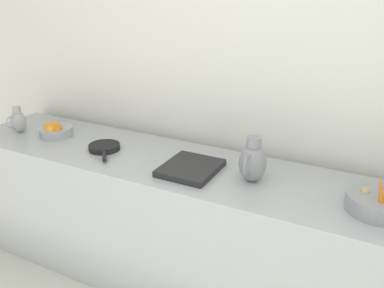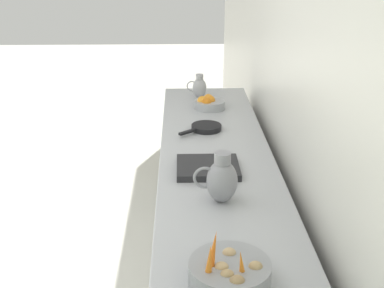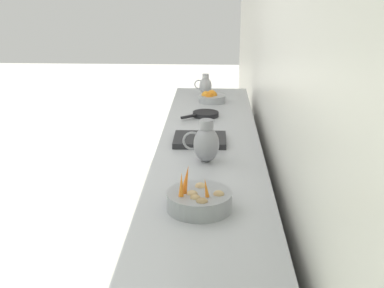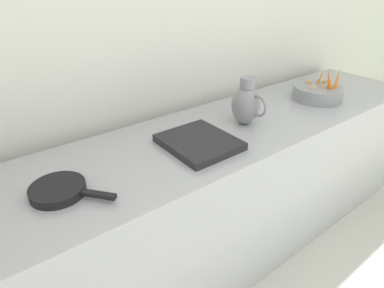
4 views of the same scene
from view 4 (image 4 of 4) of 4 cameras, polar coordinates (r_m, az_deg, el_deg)
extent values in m
cube|color=#ADAFB5|center=(1.80, 0.72, -11.44)|extent=(0.66, 3.38, 0.87)
cylinder|color=gray|center=(2.20, 21.57, 8.50)|extent=(0.30, 0.30, 0.09)
torus|color=gray|center=(2.21, 21.40, 7.61)|extent=(0.18, 0.18, 0.01)
cone|color=orange|center=(2.14, 23.40, 10.24)|extent=(0.08, 0.08, 0.16)
cone|color=orange|center=(2.24, 22.01, 10.94)|extent=(0.05, 0.06, 0.13)
cone|color=orange|center=(2.18, 24.52, 10.29)|extent=(0.04, 0.06, 0.16)
ellipsoid|color=tan|center=(2.19, 22.74, 9.31)|extent=(0.05, 0.04, 0.04)
ellipsoid|color=tan|center=(2.23, 22.98, 9.59)|extent=(0.05, 0.04, 0.04)
ellipsoid|color=tan|center=(2.13, 20.71, 9.27)|extent=(0.05, 0.04, 0.04)
ellipsoid|color=tan|center=(2.25, 20.14, 10.29)|extent=(0.05, 0.04, 0.04)
ellipsoid|color=#9E7F56|center=(2.28, 22.82, 10.00)|extent=(0.05, 0.05, 0.04)
ellipsoid|color=gray|center=(1.70, 9.61, 6.89)|extent=(0.15, 0.15, 0.21)
cylinder|color=gray|center=(1.66, 9.95, 10.76)|extent=(0.08, 0.08, 0.06)
torus|color=gray|center=(1.65, 11.73, 6.67)|extent=(0.11, 0.01, 0.11)
cube|color=#232326|center=(1.49, 1.26, 0.34)|extent=(0.34, 0.30, 0.04)
cylinder|color=black|center=(1.27, -22.92, -7.55)|extent=(0.20, 0.20, 0.03)
cube|color=black|center=(1.19, -16.38, -8.69)|extent=(0.12, 0.10, 0.02)
camera|label=1|loc=(1.99, 82.68, 13.39)|focal=37.67mm
camera|label=2|loc=(3.50, 44.34, 29.13)|focal=47.66mm
camera|label=3|loc=(4.09, 41.83, 26.59)|focal=46.69mm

